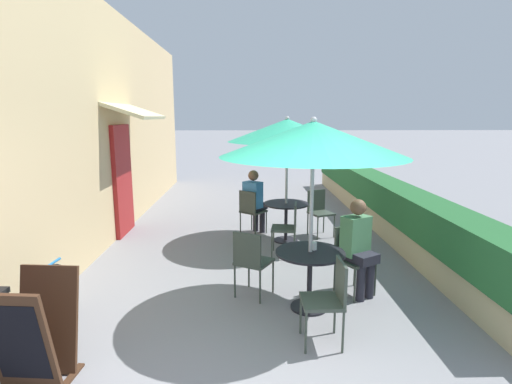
% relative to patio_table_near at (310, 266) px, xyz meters
% --- Properties ---
extents(cafe_facade_wall, '(0.98, 11.12, 4.20)m').
position_rel_patio_table_near_xyz_m(cafe_facade_wall, '(-3.27, 3.63, 1.56)').
color(cafe_facade_wall, '#D6B784').
rests_on(cafe_facade_wall, ground_plane).
extents(planter_hedge, '(0.60, 10.12, 1.01)m').
position_rel_patio_table_near_xyz_m(planter_hedge, '(2.02, 3.66, 0.01)').
color(planter_hedge, tan).
rests_on(planter_hedge, ground_plane).
extents(patio_table_near, '(0.81, 0.81, 0.71)m').
position_rel_patio_table_near_xyz_m(patio_table_near, '(0.00, 0.00, 0.00)').
color(patio_table_near, black).
rests_on(patio_table_near, ground_plane).
extents(patio_umbrella_near, '(2.10, 2.10, 2.26)m').
position_rel_patio_table_near_xyz_m(patio_umbrella_near, '(0.00, 0.00, 1.49)').
color(patio_umbrella_near, '#B7B7BC').
rests_on(patio_umbrella_near, ground_plane).
extents(cafe_chair_near_left, '(0.40, 0.40, 0.87)m').
position_rel_patio_table_near_xyz_m(cafe_chair_near_left, '(0.08, -0.75, -0.01)').
color(cafe_chair_near_left, '#384238').
rests_on(cafe_chair_near_left, ground_plane).
extents(cafe_chair_near_right, '(0.55, 0.55, 0.87)m').
position_rel_patio_table_near_xyz_m(cafe_chair_near_right, '(0.61, 0.44, -0.01)').
color(cafe_chair_near_right, '#384238').
rests_on(cafe_chair_near_right, ground_plane).
extents(seated_patron_near_right, '(0.48, 0.51, 1.25)m').
position_rel_patio_table_near_xyz_m(seated_patron_near_right, '(0.66, 0.34, 0.16)').
color(seated_patron_near_right, '#23232D').
rests_on(seated_patron_near_right, ground_plane).
extents(cafe_chair_near_back, '(0.55, 0.55, 0.87)m').
position_rel_patio_table_near_xyz_m(cafe_chair_near_back, '(-0.69, 0.31, -0.01)').
color(cafe_chair_near_back, '#384238').
rests_on(cafe_chair_near_back, ground_plane).
extents(coffee_cup_near, '(0.07, 0.07, 0.09)m').
position_rel_patio_table_near_xyz_m(coffee_cup_near, '(0.05, 0.07, 0.23)').
color(coffee_cup_near, white).
rests_on(coffee_cup_near, patio_table_near).
extents(patio_table_mid, '(0.81, 0.81, 0.71)m').
position_rel_patio_table_near_xyz_m(patio_table_mid, '(-0.02, 2.61, 0.00)').
color(patio_table_mid, black).
rests_on(patio_table_mid, ground_plane).
extents(patio_umbrella_mid, '(2.10, 2.10, 2.26)m').
position_rel_patio_table_near_xyz_m(patio_umbrella_mid, '(-0.02, 2.61, 1.49)').
color(patio_umbrella_mid, '#B7B7BC').
rests_on(patio_umbrella_mid, ground_plane).
extents(cafe_chair_mid_left, '(0.45, 0.45, 0.87)m').
position_rel_patio_table_near_xyz_m(cafe_chair_mid_left, '(-0.06, 1.86, -0.01)').
color(cafe_chair_mid_left, '#384238').
rests_on(cafe_chair_mid_left, ground_plane).
extents(cafe_chair_mid_right, '(0.52, 0.52, 0.87)m').
position_rel_patio_table_near_xyz_m(cafe_chair_mid_right, '(0.64, 2.96, -0.01)').
color(cafe_chair_mid_right, '#384238').
rests_on(cafe_chair_mid_right, ground_plane).
extents(cafe_chair_mid_back, '(0.56, 0.56, 0.87)m').
position_rel_patio_table_near_xyz_m(cafe_chair_mid_back, '(-0.66, 3.01, -0.01)').
color(cafe_chair_mid_back, '#384238').
rests_on(cafe_chair_mid_back, ground_plane).
extents(seated_patron_mid_back, '(0.50, 0.51, 1.25)m').
position_rel_patio_table_near_xyz_m(seated_patron_mid_back, '(-0.59, 3.10, 0.16)').
color(seated_patron_mid_back, '#23232D').
rests_on(seated_patron_mid_back, ground_plane).
extents(bicycle_leaning, '(0.20, 1.74, 0.74)m').
position_rel_patio_table_near_xyz_m(bicycle_leaning, '(-2.93, -0.79, -0.18)').
color(bicycle_leaning, black).
rests_on(bicycle_leaning, ground_plane).
extents(menu_board, '(0.59, 0.68, 0.95)m').
position_rel_patio_table_near_xyz_m(menu_board, '(-2.54, -1.28, -0.06)').
color(menu_board, '#422819').
rests_on(menu_board, ground_plane).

